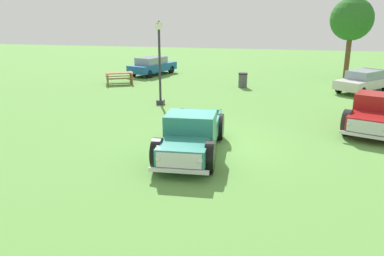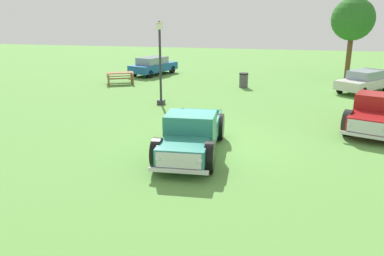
{
  "view_description": "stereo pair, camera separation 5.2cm",
  "coord_description": "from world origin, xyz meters",
  "px_view_note": "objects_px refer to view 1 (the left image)",
  "views": [
    {
      "loc": [
        2.28,
        -13.18,
        4.69
      ],
      "look_at": [
        -0.5,
        -0.81,
        0.9
      ],
      "focal_mm": 36.29,
      "sensor_mm": 36.0,
      "label": 1
    },
    {
      "loc": [
        2.33,
        -13.17,
        4.69
      ],
      "look_at": [
        -0.5,
        -0.81,
        0.9
      ],
      "focal_mm": 36.29,
      "sensor_mm": 36.0,
      "label": 2
    }
  ],
  "objects_px": {
    "lamp_post_near": "(160,62)",
    "oak_tree_east": "(352,20)",
    "picnic_table": "(119,77)",
    "pickup_truck_foreground": "(190,136)",
    "sedan_distant_a": "(152,66)",
    "pickup_truck_behind_left": "(377,113)",
    "sedan_distant_b": "(364,81)",
    "trash_can": "(243,80)"
  },
  "relations": [
    {
      "from": "sedan_distant_a",
      "to": "picnic_table",
      "type": "height_order",
      "value": "sedan_distant_a"
    },
    {
      "from": "pickup_truck_behind_left",
      "to": "lamp_post_near",
      "type": "height_order",
      "value": "lamp_post_near"
    },
    {
      "from": "pickup_truck_behind_left",
      "to": "sedan_distant_b",
      "type": "bearing_deg",
      "value": 82.89
    },
    {
      "from": "pickup_truck_behind_left",
      "to": "oak_tree_east",
      "type": "height_order",
      "value": "oak_tree_east"
    },
    {
      "from": "pickup_truck_foreground",
      "to": "sedan_distant_a",
      "type": "xyz_separation_m",
      "value": [
        -6.89,
        16.81,
        0.02
      ]
    },
    {
      "from": "oak_tree_east",
      "to": "pickup_truck_foreground",
      "type": "bearing_deg",
      "value": -112.34
    },
    {
      "from": "sedan_distant_a",
      "to": "sedan_distant_b",
      "type": "relative_size",
      "value": 1.09
    },
    {
      "from": "sedan_distant_a",
      "to": "oak_tree_east",
      "type": "bearing_deg",
      "value": 6.42
    },
    {
      "from": "trash_can",
      "to": "oak_tree_east",
      "type": "xyz_separation_m",
      "value": [
        7.08,
        5.36,
        3.72
      ]
    },
    {
      "from": "pickup_truck_foreground",
      "to": "trash_can",
      "type": "height_order",
      "value": "pickup_truck_foreground"
    },
    {
      "from": "pickup_truck_behind_left",
      "to": "sedan_distant_a",
      "type": "xyz_separation_m",
      "value": [
        -13.65,
        12.21,
        0.0
      ]
    },
    {
      "from": "pickup_truck_foreground",
      "to": "oak_tree_east",
      "type": "xyz_separation_m",
      "value": [
        7.58,
        18.43,
        3.49
      ]
    },
    {
      "from": "pickup_truck_foreground",
      "to": "oak_tree_east",
      "type": "bearing_deg",
      "value": 67.66
    },
    {
      "from": "sedan_distant_a",
      "to": "sedan_distant_b",
      "type": "height_order",
      "value": "sedan_distant_a"
    },
    {
      "from": "pickup_truck_foreground",
      "to": "sedan_distant_a",
      "type": "height_order",
      "value": "pickup_truck_foreground"
    },
    {
      "from": "lamp_post_near",
      "to": "oak_tree_east",
      "type": "distance_m",
      "value": 15.74
    },
    {
      "from": "pickup_truck_behind_left",
      "to": "sedan_distant_a",
      "type": "distance_m",
      "value": 18.32
    },
    {
      "from": "pickup_truck_behind_left",
      "to": "trash_can",
      "type": "relative_size",
      "value": 5.58
    },
    {
      "from": "pickup_truck_behind_left",
      "to": "oak_tree_east",
      "type": "distance_m",
      "value": 14.29
    },
    {
      "from": "pickup_truck_foreground",
      "to": "sedan_distant_b",
      "type": "distance_m",
      "value": 15.27
    },
    {
      "from": "sedan_distant_b",
      "to": "oak_tree_east",
      "type": "height_order",
      "value": "oak_tree_east"
    },
    {
      "from": "lamp_post_near",
      "to": "trash_can",
      "type": "xyz_separation_m",
      "value": [
        3.77,
        5.88,
        -1.77
      ]
    },
    {
      "from": "pickup_truck_foreground",
      "to": "pickup_truck_behind_left",
      "type": "relative_size",
      "value": 0.93
    },
    {
      "from": "pickup_truck_behind_left",
      "to": "oak_tree_east",
      "type": "relative_size",
      "value": 0.92
    },
    {
      "from": "pickup_truck_foreground",
      "to": "oak_tree_east",
      "type": "relative_size",
      "value": 0.86
    },
    {
      "from": "trash_can",
      "to": "sedan_distant_a",
      "type": "bearing_deg",
      "value": 153.2
    },
    {
      "from": "picnic_table",
      "to": "sedan_distant_a",
      "type": "bearing_deg",
      "value": 77.37
    },
    {
      "from": "lamp_post_near",
      "to": "oak_tree_east",
      "type": "relative_size",
      "value": 0.75
    },
    {
      "from": "sedan_distant_a",
      "to": "lamp_post_near",
      "type": "distance_m",
      "value": 10.38
    },
    {
      "from": "trash_can",
      "to": "picnic_table",
      "type": "bearing_deg",
      "value": -176.45
    },
    {
      "from": "sedan_distant_b",
      "to": "picnic_table",
      "type": "relative_size",
      "value": 1.81
    },
    {
      "from": "picnic_table",
      "to": "oak_tree_east",
      "type": "relative_size",
      "value": 0.4
    },
    {
      "from": "oak_tree_east",
      "to": "sedan_distant_a",
      "type": "bearing_deg",
      "value": -173.58
    },
    {
      "from": "sedan_distant_b",
      "to": "oak_tree_east",
      "type": "distance_m",
      "value": 6.37
    },
    {
      "from": "sedan_distant_b",
      "to": "pickup_truck_foreground",
      "type": "bearing_deg",
      "value": -120.81
    },
    {
      "from": "sedan_distant_a",
      "to": "oak_tree_east",
      "type": "height_order",
      "value": "oak_tree_east"
    },
    {
      "from": "lamp_post_near",
      "to": "sedan_distant_b",
      "type": "bearing_deg",
      "value": 28.07
    },
    {
      "from": "sedan_distant_b",
      "to": "lamp_post_near",
      "type": "distance_m",
      "value": 12.67
    },
    {
      "from": "oak_tree_east",
      "to": "pickup_truck_behind_left",
      "type": "bearing_deg",
      "value": -93.39
    },
    {
      "from": "pickup_truck_foreground",
      "to": "pickup_truck_behind_left",
      "type": "distance_m",
      "value": 8.17
    },
    {
      "from": "pickup_truck_foreground",
      "to": "sedan_distant_b",
      "type": "height_order",
      "value": "pickup_truck_foreground"
    },
    {
      "from": "sedan_distant_b",
      "to": "oak_tree_east",
      "type": "relative_size",
      "value": 0.72
    }
  ]
}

